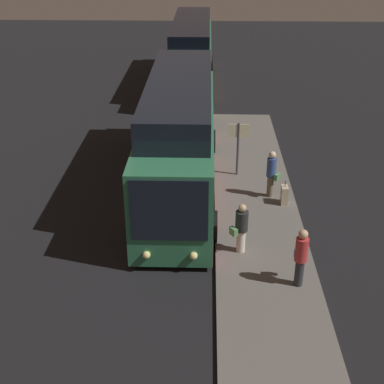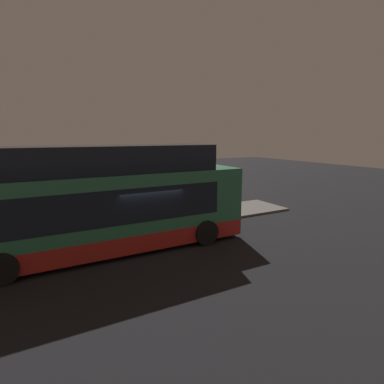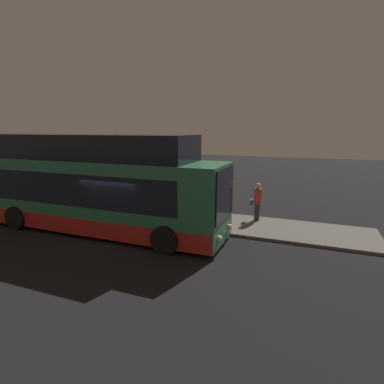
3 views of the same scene
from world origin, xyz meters
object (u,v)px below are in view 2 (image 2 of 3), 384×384
bus_lead (102,206)px  suitcase (117,214)px  sign_post (71,205)px  passenger_with_bags (198,194)px  passenger_waiting (186,204)px  passenger_boarding (108,205)px

bus_lead → suitcase: bearing=68.1°
sign_post → passenger_with_bags: bearing=10.9°
bus_lead → sign_post: (-0.90, 2.28, -0.31)m
bus_lead → suitcase: bus_lead is taller
suitcase → passenger_waiting: bearing=-28.7°
bus_lead → passenger_with_bags: (6.43, 3.69, -0.77)m
bus_lead → passenger_boarding: bus_lead is taller
passenger_waiting → passenger_with_bags: (1.67, 1.57, 0.11)m
passenger_boarding → suitcase: bearing=76.5°
passenger_with_bags → sign_post: sign_post is taller
sign_post → passenger_boarding: bearing=31.4°
bus_lead → sign_post: bus_lead is taller
passenger_with_bags → suitcase: size_ratio=1.96×
passenger_with_bags → suitcase: bearing=87.9°
passenger_waiting → passenger_with_bags: size_ratio=0.91×
bus_lead → passenger_boarding: size_ratio=6.40×
passenger_with_bags → suitcase: (-4.88, 0.19, -0.65)m
bus_lead → passenger_waiting: bearing=24.0°
passenger_boarding → passenger_with_bags: (5.44, 0.26, -0.00)m
bus_lead → passenger_with_bags: bearing=29.8°
passenger_boarding → sign_post: (-1.89, -1.16, 0.46)m
sign_post → suitcase: bearing=33.1°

